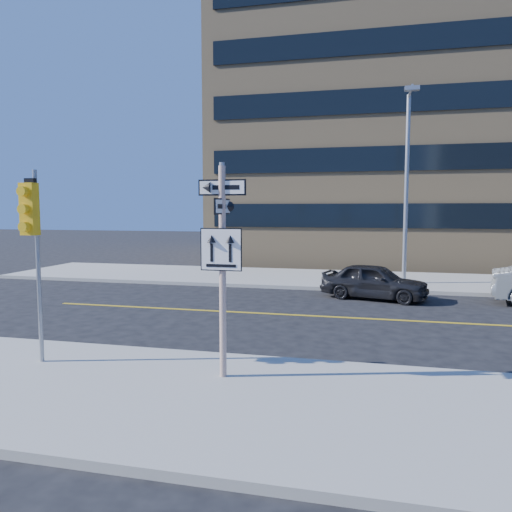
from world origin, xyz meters
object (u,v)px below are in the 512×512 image
(traffic_signal, at_px, (31,225))
(parked_car_a, at_px, (374,281))
(streetlight_a, at_px, (407,176))
(sign_pole, at_px, (222,258))

(traffic_signal, height_order, parked_car_a, traffic_signal)
(parked_car_a, height_order, streetlight_a, streetlight_a)
(sign_pole, relative_size, streetlight_a, 0.51)
(parked_car_a, distance_m, streetlight_a, 5.35)
(sign_pole, height_order, traffic_signal, sign_pole)
(traffic_signal, distance_m, streetlight_a, 15.72)
(sign_pole, xyz_separation_m, parked_car_a, (2.76, 10.05, -1.77))
(sign_pole, height_order, parked_car_a, sign_pole)
(parked_car_a, bearing_deg, sign_pole, 179.90)
(traffic_signal, bearing_deg, sign_pole, 2.11)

